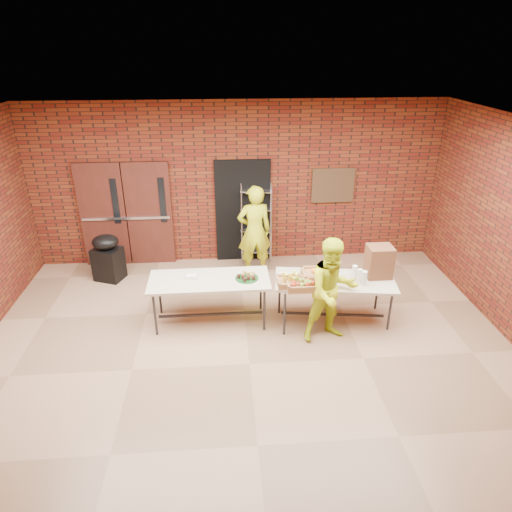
{
  "coord_description": "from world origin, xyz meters",
  "views": [
    {
      "loc": [
        -0.31,
        -5.18,
        4.19
      ],
      "look_at": [
        0.2,
        1.4,
        1.03
      ],
      "focal_mm": 32.0,
      "sensor_mm": 36.0,
      "label": 1
    }
  ],
  "objects_px": {
    "wire_rack": "(256,224)",
    "covered_grill": "(108,257)",
    "table_left": "(209,283)",
    "table_right": "(335,283)",
    "coffee_dispenser": "(379,261)",
    "volunteer_woman": "(254,231)",
    "volunteer_man": "(332,291)"
  },
  "relations": [
    {
      "from": "table_right",
      "to": "coffee_dispenser",
      "type": "bearing_deg",
      "value": 14.29
    },
    {
      "from": "coffee_dispenser",
      "to": "covered_grill",
      "type": "xyz_separation_m",
      "value": [
        -4.63,
        1.7,
        -0.57
      ]
    },
    {
      "from": "wire_rack",
      "to": "table_left",
      "type": "xyz_separation_m",
      "value": [
        -0.91,
        -2.17,
        -0.11
      ]
    },
    {
      "from": "covered_grill",
      "to": "volunteer_man",
      "type": "bearing_deg",
      "value": -8.34
    },
    {
      "from": "wire_rack",
      "to": "table_right",
      "type": "distance_m",
      "value": 2.56
    },
    {
      "from": "wire_rack",
      "to": "volunteer_man",
      "type": "xyz_separation_m",
      "value": [
        0.91,
        -2.76,
        0.0
      ]
    },
    {
      "from": "table_right",
      "to": "covered_grill",
      "type": "relative_size",
      "value": 2.16
    },
    {
      "from": "wire_rack",
      "to": "covered_grill",
      "type": "height_order",
      "value": "wire_rack"
    },
    {
      "from": "coffee_dispenser",
      "to": "covered_grill",
      "type": "distance_m",
      "value": 4.96
    },
    {
      "from": "coffee_dispenser",
      "to": "volunteer_man",
      "type": "distance_m",
      "value": 1.02
    },
    {
      "from": "volunteer_man",
      "to": "wire_rack",
      "type": "bearing_deg",
      "value": 96.42
    },
    {
      "from": "wire_rack",
      "to": "covered_grill",
      "type": "distance_m",
      "value": 2.94
    },
    {
      "from": "table_left",
      "to": "table_right",
      "type": "xyz_separation_m",
      "value": [
        1.97,
        -0.15,
        -0.01
      ]
    },
    {
      "from": "wire_rack",
      "to": "table_right",
      "type": "height_order",
      "value": "wire_rack"
    },
    {
      "from": "coffee_dispenser",
      "to": "table_left",
      "type": "bearing_deg",
      "value": 178.47
    },
    {
      "from": "coffee_dispenser",
      "to": "volunteer_woman",
      "type": "relative_size",
      "value": 0.29
    },
    {
      "from": "table_right",
      "to": "covered_grill",
      "type": "bearing_deg",
      "value": 163.64
    },
    {
      "from": "volunteer_woman",
      "to": "table_right",
      "type": "bearing_deg",
      "value": 114.22
    },
    {
      "from": "table_left",
      "to": "covered_grill",
      "type": "distance_m",
      "value": 2.55
    },
    {
      "from": "table_right",
      "to": "volunteer_woman",
      "type": "height_order",
      "value": "volunteer_woman"
    },
    {
      "from": "volunteer_woman",
      "to": "coffee_dispenser",
      "type": "bearing_deg",
      "value": 128.87
    },
    {
      "from": "table_right",
      "to": "covered_grill",
      "type": "xyz_separation_m",
      "value": [
        -3.92,
        1.77,
        -0.25
      ]
    },
    {
      "from": "wire_rack",
      "to": "volunteer_woman",
      "type": "xyz_separation_m",
      "value": [
        -0.08,
        -0.53,
        0.07
      ]
    },
    {
      "from": "covered_grill",
      "to": "table_left",
      "type": "bearing_deg",
      "value": -17.73
    },
    {
      "from": "wire_rack",
      "to": "table_right",
      "type": "xyz_separation_m",
      "value": [
        1.06,
        -2.32,
        -0.12
      ]
    },
    {
      "from": "wire_rack",
      "to": "coffee_dispenser",
      "type": "xyz_separation_m",
      "value": [
        1.76,
        -2.25,
        0.2
      ]
    },
    {
      "from": "table_left",
      "to": "covered_grill",
      "type": "relative_size",
      "value": 2.09
    },
    {
      "from": "wire_rack",
      "to": "covered_grill",
      "type": "xyz_separation_m",
      "value": [
        -2.87,
        -0.55,
        -0.37
      ]
    },
    {
      "from": "coffee_dispenser",
      "to": "table_right",
      "type": "bearing_deg",
      "value": -173.68
    },
    {
      "from": "table_right",
      "to": "coffee_dispenser",
      "type": "relative_size",
      "value": 3.85
    },
    {
      "from": "wire_rack",
      "to": "table_right",
      "type": "bearing_deg",
      "value": -56.33
    },
    {
      "from": "table_right",
      "to": "volunteer_woman",
      "type": "relative_size",
      "value": 1.1
    }
  ]
}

